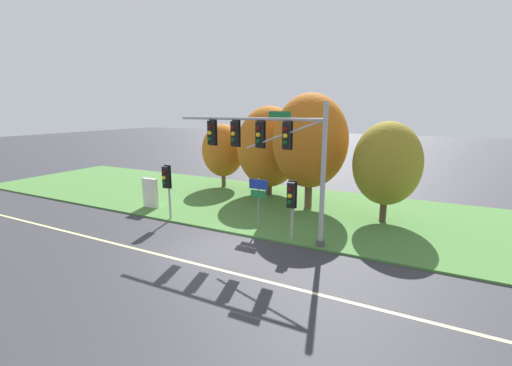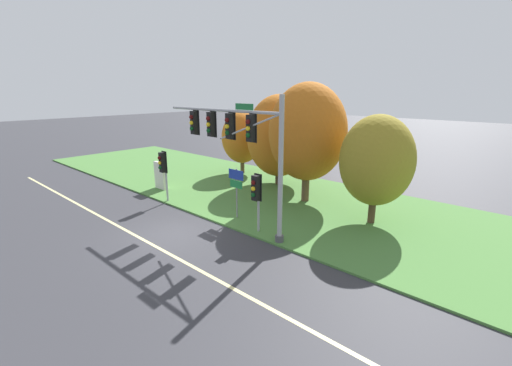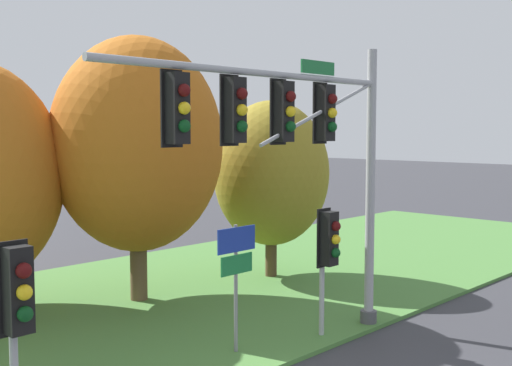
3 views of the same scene
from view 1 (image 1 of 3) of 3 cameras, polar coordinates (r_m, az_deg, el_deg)
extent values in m
plane|color=#333338|center=(16.09, -8.95, -11.14)|extent=(160.00, 160.00, 0.00)
cube|color=beige|center=(15.22, -11.67, -12.64)|extent=(36.00, 0.16, 0.01)
cube|color=#477A38|center=(22.84, 3.30, -3.77)|extent=(48.00, 11.50, 0.10)
cylinder|color=#9EA0A5|center=(15.53, 11.11, 1.04)|extent=(0.22, 0.22, 6.58)
cylinder|color=#4C4C51|center=(16.42, 10.66, -9.77)|extent=(0.40, 0.40, 0.30)
cylinder|color=#9EA0A5|center=(16.72, -1.51, 10.66)|extent=(7.70, 0.14, 0.14)
cylinder|color=#9EA0A5|center=(15.92, 4.65, 8.02)|extent=(3.88, 0.08, 1.48)
cube|color=black|center=(15.87, 5.14, 7.89)|extent=(0.34, 0.28, 1.22)
cube|color=black|center=(16.02, 5.36, 7.93)|extent=(0.46, 0.04, 1.34)
sphere|color=#4C0C0C|center=(15.68, 4.91, 8.94)|extent=(0.22, 0.22, 0.22)
sphere|color=yellow|center=(15.70, 4.89, 7.85)|extent=(0.22, 0.22, 0.22)
sphere|color=#0C4219|center=(15.73, 4.87, 6.76)|extent=(0.22, 0.22, 0.22)
cube|color=black|center=(16.43, 0.63, 8.09)|extent=(0.34, 0.28, 1.22)
cube|color=black|center=(16.58, 0.88, 8.12)|extent=(0.46, 0.04, 1.34)
sphere|color=#4C0C0C|center=(16.26, 0.35, 9.10)|extent=(0.22, 0.22, 0.22)
sphere|color=yellow|center=(16.28, 0.35, 8.05)|extent=(0.22, 0.22, 0.22)
sphere|color=#0C4219|center=(16.30, 0.35, 6.99)|extent=(0.22, 0.22, 0.22)
cube|color=black|center=(17.09, -3.55, 8.23)|extent=(0.34, 0.28, 1.22)
cube|color=black|center=(17.23, -3.28, 8.26)|extent=(0.46, 0.04, 1.34)
sphere|color=#4C0C0C|center=(16.92, -3.88, 9.20)|extent=(0.22, 0.22, 0.22)
sphere|color=yellow|center=(16.94, -3.86, 8.18)|extent=(0.22, 0.22, 0.22)
sphere|color=#0C4219|center=(16.96, -3.85, 7.17)|extent=(0.22, 0.22, 0.22)
cube|color=black|center=(17.84, -7.41, 8.31)|extent=(0.34, 0.28, 1.22)
cube|color=black|center=(17.97, -7.12, 8.35)|extent=(0.46, 0.04, 1.34)
sphere|color=#4C0C0C|center=(17.67, -7.77, 9.24)|extent=(0.22, 0.22, 0.22)
sphere|color=yellow|center=(17.69, -7.74, 8.27)|extent=(0.22, 0.22, 0.22)
sphere|color=#0C4219|center=(17.71, -7.71, 7.31)|extent=(0.22, 0.22, 0.22)
cube|color=#196B33|center=(15.91, 3.96, 11.35)|extent=(1.10, 0.04, 0.28)
cylinder|color=#9EA0A5|center=(20.22, -14.25, -1.64)|extent=(0.12, 0.12, 3.05)
cube|color=black|center=(19.87, -14.77, 0.94)|extent=(0.34, 0.28, 1.22)
cube|color=black|center=(19.99, -14.47, 1.02)|extent=(0.46, 0.04, 1.34)
sphere|color=#4C0C0C|center=(19.69, -15.16, 1.70)|extent=(0.22, 0.22, 0.22)
sphere|color=yellow|center=(19.74, -15.11, 0.85)|extent=(0.22, 0.22, 0.22)
sphere|color=#0C4219|center=(19.80, -15.07, 0.00)|extent=(0.22, 0.22, 0.22)
cylinder|color=#9EA0A5|center=(16.69, 6.07, -4.67)|extent=(0.12, 0.12, 2.81)
cube|color=black|center=(16.28, 5.88, -2.01)|extent=(0.34, 0.28, 1.22)
cube|color=black|center=(16.43, 6.08, -1.89)|extent=(0.46, 0.04, 1.34)
sphere|color=#4C0C0C|center=(16.05, 5.67, -1.11)|extent=(0.22, 0.22, 0.22)
sphere|color=yellow|center=(16.12, 5.65, -2.15)|extent=(0.22, 0.22, 0.22)
sphere|color=#0C4219|center=(16.20, 5.62, -3.18)|extent=(0.22, 0.22, 0.22)
cylinder|color=slate|center=(18.08, 0.44, -3.44)|extent=(0.08, 0.08, 2.71)
cube|color=#193399|center=(17.80, 0.41, -0.22)|extent=(1.08, 0.03, 0.52)
cube|color=#197238|center=(17.92, 0.40, -1.85)|extent=(0.90, 0.03, 0.41)
cylinder|color=brown|center=(27.98, -5.43, 1.45)|extent=(0.34, 0.34, 2.06)
ellipsoid|color=#B76019|center=(27.68, -5.52, 5.42)|extent=(3.35, 3.35, 4.19)
cylinder|color=#4C3823|center=(25.29, 2.16, 0.59)|extent=(0.47, 0.47, 2.27)
ellipsoid|color=#B76019|center=(24.91, 2.21, 6.05)|extent=(4.67, 4.67, 5.84)
cylinder|color=brown|center=(22.08, 8.76, -0.29)|extent=(0.47, 0.47, 3.01)
ellipsoid|color=#B76019|center=(21.65, 9.00, 6.93)|extent=(4.68, 4.68, 5.85)
cylinder|color=#4C3823|center=(20.53, 20.53, -2.91)|extent=(0.37, 0.37, 2.30)
ellipsoid|color=olive|center=(20.10, 20.99, 3.06)|extent=(3.68, 3.68, 4.61)
cube|color=silver|center=(23.04, -17.21, -1.60)|extent=(1.10, 0.24, 1.90)
cube|color=#4C4C51|center=(23.54, -17.77, -3.61)|extent=(0.10, 0.20, 0.10)
cube|color=#4C4C51|center=(22.99, -16.35, -3.89)|extent=(0.10, 0.20, 0.10)
camera|label=2|loc=(5.80, 84.30, 6.29)|focal=24.00mm
camera|label=3|loc=(18.25, -43.14, 4.05)|focal=45.00mm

